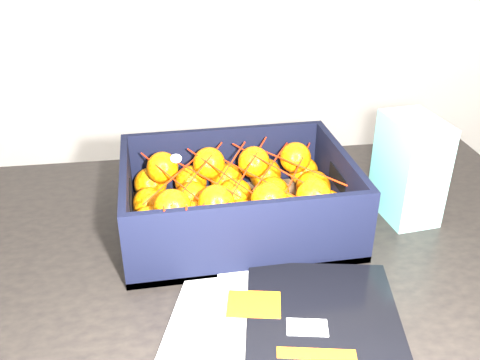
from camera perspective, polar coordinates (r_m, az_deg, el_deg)
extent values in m
cube|color=black|center=(0.90, 0.17, -9.35)|extent=(1.23, 0.84, 0.04)
cylinder|color=black|center=(1.55, 18.36, -9.78)|extent=(0.06, 0.06, 0.71)
cube|color=silver|center=(0.73, 0.07, -17.56)|extent=(0.29, 0.33, 0.01)
cube|color=silver|center=(0.74, 5.53, -16.49)|extent=(0.26, 0.32, 0.01)
cube|color=black|center=(0.75, 9.11, -15.59)|extent=(0.27, 0.32, 0.01)
cube|color=orange|center=(0.77, 1.52, -13.19)|extent=(0.09, 0.07, 0.00)
cube|color=white|center=(0.74, 7.25, -15.46)|extent=(0.06, 0.04, 0.00)
cube|color=orange|center=(0.71, 8.23, -18.04)|extent=(0.10, 0.04, 0.00)
cube|color=olive|center=(0.96, -0.32, -4.61)|extent=(0.39, 0.29, 0.01)
cube|color=black|center=(1.05, -1.65, 2.27)|extent=(0.39, 0.01, 0.13)
cube|color=black|center=(0.81, 1.39, -6.44)|extent=(0.39, 0.01, 0.13)
cube|color=black|center=(0.92, -12.07, -2.54)|extent=(0.01, 0.27, 0.13)
cube|color=black|center=(0.97, 10.73, -0.51)|extent=(0.01, 0.27, 0.13)
sphere|color=#DC6504|center=(0.84, -9.58, -7.29)|extent=(0.06, 0.06, 0.06)
sphere|color=#DC6504|center=(0.90, -9.80, -4.68)|extent=(0.06, 0.06, 0.06)
sphere|color=#DC6504|center=(0.96, -9.72, -2.48)|extent=(0.06, 0.06, 0.06)
sphere|color=#DC6504|center=(1.02, -9.62, -0.40)|extent=(0.06, 0.06, 0.06)
sphere|color=#DC6504|center=(0.85, -4.45, -6.79)|extent=(0.06, 0.06, 0.06)
sphere|color=#DC6504|center=(0.90, -4.94, -4.28)|extent=(0.06, 0.06, 0.06)
sphere|color=#DC6504|center=(0.96, -5.15, -2.03)|extent=(0.06, 0.06, 0.06)
sphere|color=#DC6504|center=(1.02, -5.32, -0.17)|extent=(0.06, 0.06, 0.06)
sphere|color=#DC6504|center=(0.85, 0.81, -6.41)|extent=(0.06, 0.06, 0.06)
sphere|color=#DC6504|center=(0.91, 0.11, -3.94)|extent=(0.06, 0.06, 0.06)
sphere|color=#DC6504|center=(0.97, -0.53, -1.64)|extent=(0.06, 0.06, 0.06)
sphere|color=#DC6504|center=(1.03, -1.48, 0.13)|extent=(0.06, 0.06, 0.06)
sphere|color=#DC6504|center=(0.87, 6.01, -5.84)|extent=(0.06, 0.06, 0.06)
sphere|color=#DC6504|center=(0.93, 4.94, -3.39)|extent=(0.06, 0.06, 0.06)
sphere|color=#DC6504|center=(0.98, 3.55, -1.39)|extent=(0.06, 0.06, 0.06)
sphere|color=#DC6504|center=(1.04, 2.73, 0.66)|extent=(0.06, 0.06, 0.06)
sphere|color=#DC6504|center=(0.89, 10.65, -5.08)|extent=(0.06, 0.06, 0.06)
sphere|color=#DC6504|center=(0.95, 9.38, -2.84)|extent=(0.06, 0.06, 0.06)
sphere|color=#DC6504|center=(1.00, 7.90, -0.79)|extent=(0.07, 0.07, 0.07)
sphere|color=#DC6504|center=(1.06, 6.85, 0.95)|extent=(0.06, 0.06, 0.06)
sphere|color=#DC6504|center=(0.85, -7.31, -3.03)|extent=(0.06, 0.06, 0.06)
sphere|color=#DC6504|center=(0.97, -8.36, 1.34)|extent=(0.06, 0.06, 0.06)
sphere|color=#DC6504|center=(0.85, -2.56, -2.50)|extent=(0.06, 0.06, 0.06)
sphere|color=#DC6504|center=(0.98, -3.36, 1.83)|extent=(0.06, 0.06, 0.06)
sphere|color=#DC6504|center=(0.86, 3.14, -2.19)|extent=(0.06, 0.06, 0.06)
sphere|color=#DC6504|center=(0.98, 1.50, 1.95)|extent=(0.06, 0.06, 0.06)
sphere|color=#DC6504|center=(0.88, 7.95, -1.78)|extent=(0.06, 0.06, 0.06)
sphere|color=#DC6504|center=(1.00, 5.99, 2.42)|extent=(0.06, 0.06, 0.06)
cylinder|color=red|center=(0.90, -7.04, -0.02)|extent=(0.11, 0.20, 0.02)
cylinder|color=red|center=(0.90, -4.35, 0.59)|extent=(0.11, 0.20, 0.02)
cylinder|color=red|center=(0.91, -1.67, 0.63)|extent=(0.11, 0.20, 0.01)
cylinder|color=red|center=(0.91, 0.97, 0.77)|extent=(0.11, 0.20, 0.01)
cylinder|color=red|center=(0.92, 3.60, 1.51)|extent=(0.11, 0.20, 0.00)
cylinder|color=red|center=(0.93, 6.16, 1.64)|extent=(0.11, 0.20, 0.02)
cylinder|color=red|center=(0.90, -7.08, 0.37)|extent=(0.11, 0.20, 0.02)
cylinder|color=red|center=(0.90, -4.42, 0.99)|extent=(0.11, 0.20, 0.01)
cylinder|color=red|center=(0.90, -1.65, 0.80)|extent=(0.11, 0.20, 0.02)
cylinder|color=red|center=(0.91, 0.91, 1.38)|extent=(0.11, 0.20, 0.02)
cylinder|color=red|center=(0.93, 3.47, 1.71)|extent=(0.11, 0.20, 0.02)
cylinder|color=red|center=(0.93, 6.14, 1.08)|extent=(0.11, 0.20, 0.01)
cylinder|color=red|center=(0.79, -8.06, -4.76)|extent=(0.00, 0.03, 0.09)
cylinder|color=red|center=(0.79, -5.89, -4.57)|extent=(0.01, 0.04, 0.08)
cube|color=silver|center=(1.00, 17.75, 1.21)|extent=(0.09, 0.13, 0.19)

